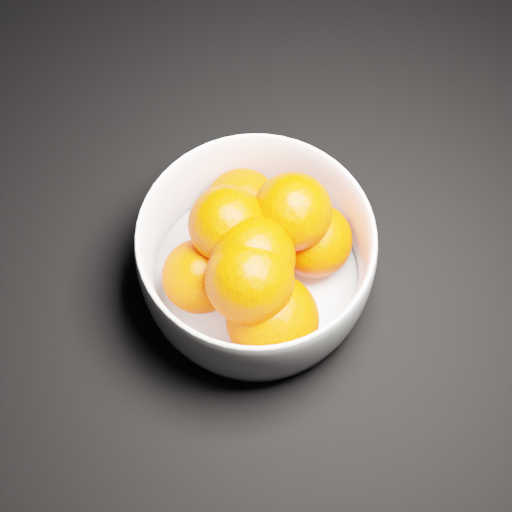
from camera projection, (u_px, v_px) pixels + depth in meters
bowl at (256, 258)px, 0.61m from camera, size 0.20×0.20×0.10m
orange_pile at (258, 257)px, 0.60m from camera, size 0.17×0.17×0.11m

